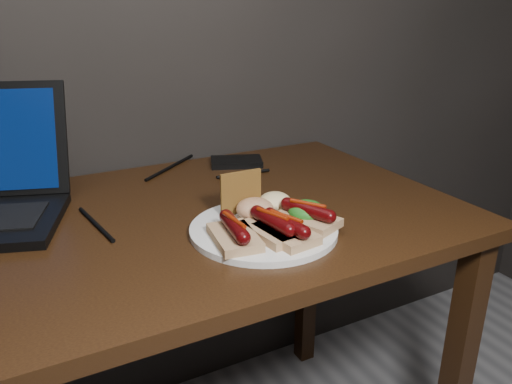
{
  "coord_description": "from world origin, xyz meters",
  "views": [
    {
      "loc": [
        -0.16,
        0.5,
        1.15
      ],
      "look_at": [
        0.24,
        1.26,
        0.82
      ],
      "focal_mm": 35.0,
      "sensor_mm": 36.0,
      "label": 1
    }
  ],
  "objects": [
    {
      "name": "desk",
      "position": [
        0.0,
        1.38,
        0.66
      ],
      "size": [
        1.4,
        0.7,
        0.75
      ],
      "color": "#36200D",
      "rests_on": "ground"
    },
    {
      "name": "hard_drive",
      "position": [
        0.38,
        1.63,
        0.76
      ],
      "size": [
        0.15,
        0.12,
        0.02
      ],
      "primitive_type": "cube",
      "rotation": [
        0.0,
        0.0,
        -0.37
      ],
      "color": "black",
      "rests_on": "desk"
    },
    {
      "name": "desk_cables",
      "position": [
        -0.01,
        1.55,
        0.75
      ],
      "size": [
        0.96,
        0.43,
        0.01
      ],
      "color": "black",
      "rests_on": "desk"
    },
    {
      "name": "plate",
      "position": [
        0.24,
        1.23,
        0.76
      ],
      "size": [
        0.32,
        0.32,
        0.01
      ],
      "primitive_type": "cylinder",
      "rotation": [
        0.0,
        0.0,
        0.2
      ],
      "color": "white",
      "rests_on": "desk"
    },
    {
      "name": "bread_sausage_left",
      "position": [
        0.17,
        1.2,
        0.78
      ],
      "size": [
        0.08,
        0.12,
        0.04
      ],
      "color": "#D7AF7E",
      "rests_on": "plate"
    },
    {
      "name": "bread_sausage_center",
      "position": [
        0.24,
        1.19,
        0.78
      ],
      "size": [
        0.08,
        0.12,
        0.04
      ],
      "color": "#D7AF7E",
      "rests_on": "plate"
    },
    {
      "name": "bread_sausage_right",
      "position": [
        0.32,
        1.21,
        0.78
      ],
      "size": [
        0.11,
        0.13,
        0.04
      ],
      "color": "#D7AF7E",
      "rests_on": "plate"
    },
    {
      "name": "bread_sausage_extra",
      "position": [
        0.26,
        1.17,
        0.78
      ],
      "size": [
        0.08,
        0.12,
        0.04
      ],
      "color": "#D7AF7E",
      "rests_on": "plate"
    },
    {
      "name": "crispbread",
      "position": [
        0.24,
        1.31,
        0.8
      ],
      "size": [
        0.09,
        0.01,
        0.08
      ],
      "primitive_type": "cube",
      "color": "#966329",
      "rests_on": "plate"
    },
    {
      "name": "salad_greens",
      "position": [
        0.33,
        1.22,
        0.78
      ],
      "size": [
        0.07,
        0.07,
        0.04
      ],
      "primitive_type": "ellipsoid",
      "color": "#0F4F15",
      "rests_on": "plate"
    },
    {
      "name": "salsa_mound",
      "position": [
        0.25,
        1.27,
        0.78
      ],
      "size": [
        0.07,
        0.07,
        0.04
      ],
      "primitive_type": "ellipsoid",
      "color": "#A82C10",
      "rests_on": "plate"
    },
    {
      "name": "coleslaw_mound",
      "position": [
        0.3,
        1.29,
        0.78
      ],
      "size": [
        0.06,
        0.06,
        0.04
      ],
      "primitive_type": "ellipsoid",
      "color": "white",
      "rests_on": "plate"
    }
  ]
}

